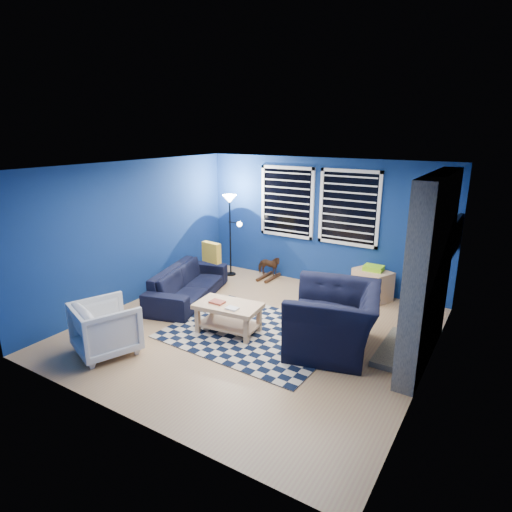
{
  "coord_description": "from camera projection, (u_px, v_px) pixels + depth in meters",
  "views": [
    {
      "loc": [
        3.2,
        -5.13,
        3.0
      ],
      "look_at": [
        -0.14,
        0.3,
        1.11
      ],
      "focal_mm": 30.0,
      "sensor_mm": 36.0,
      "label": 1
    }
  ],
  "objects": [
    {
      "name": "floor",
      "position": [
        254.0,
        330.0,
        6.65
      ],
      "size": [
        5.0,
        5.0,
        0.0
      ],
      "primitive_type": "plane",
      "color": "tan",
      "rests_on": "ground"
    },
    {
      "name": "ceiling",
      "position": [
        253.0,
        167.0,
        5.94
      ],
      "size": [
        5.0,
        5.0,
        0.0
      ],
      "primitive_type": "plane",
      "rotation": [
        3.14,
        0.0,
        0.0
      ],
      "color": "white",
      "rests_on": "wall_back"
    },
    {
      "name": "wall_back",
      "position": [
        321.0,
        223.0,
        8.33
      ],
      "size": [
        5.0,
        0.0,
        5.0
      ],
      "primitive_type": "plane",
      "rotation": [
        1.57,
        0.0,
        0.0
      ],
      "color": "navy",
      "rests_on": "floor"
    },
    {
      "name": "wall_left",
      "position": [
        134.0,
        233.0,
        7.55
      ],
      "size": [
        0.0,
        5.0,
        5.0
      ],
      "primitive_type": "plane",
      "rotation": [
        1.57,
        0.0,
        1.57
      ],
      "color": "navy",
      "rests_on": "floor"
    },
    {
      "name": "wall_right",
      "position": [
        433.0,
        284.0,
        5.03
      ],
      "size": [
        0.0,
        5.0,
        5.0
      ],
      "primitive_type": "plane",
      "rotation": [
        1.57,
        0.0,
        -1.57
      ],
      "color": "navy",
      "rests_on": "floor"
    },
    {
      "name": "fireplace",
      "position": [
        428.0,
        275.0,
        5.53
      ],
      "size": [
        0.65,
        2.0,
        2.5
      ],
      "color": "gray",
      "rests_on": "floor"
    },
    {
      "name": "window_left",
      "position": [
        287.0,
        202.0,
        8.58
      ],
      "size": [
        1.17,
        0.06,
        1.42
      ],
      "color": "black",
      "rests_on": "wall_back"
    },
    {
      "name": "window_right",
      "position": [
        349.0,
        208.0,
        7.92
      ],
      "size": [
        1.17,
        0.06,
        1.42
      ],
      "color": "black",
      "rests_on": "wall_back"
    },
    {
      "name": "tv",
      "position": [
        455.0,
        237.0,
        6.65
      ],
      "size": [
        0.07,
        1.0,
        0.58
      ],
      "color": "black",
      "rests_on": "wall_right"
    },
    {
      "name": "rug",
      "position": [
        254.0,
        333.0,
        6.55
      ],
      "size": [
        2.59,
        2.11,
        0.02
      ],
      "primitive_type": "cube",
      "rotation": [
        0.0,
        0.0,
        -0.04
      ],
      "color": "black",
      "rests_on": "floor"
    },
    {
      "name": "sofa",
      "position": [
        188.0,
        284.0,
        7.8
      ],
      "size": [
        2.18,
        1.32,
        0.6
      ],
      "primitive_type": "imported",
      "rotation": [
        0.0,
        0.0,
        1.84
      ],
      "color": "black",
      "rests_on": "floor"
    },
    {
      "name": "armchair_big",
      "position": [
        334.0,
        319.0,
        5.99
      ],
      "size": [
        1.64,
        1.52,
        0.9
      ],
      "primitive_type": "imported",
      "rotation": [
        0.0,
        0.0,
        -1.31
      ],
      "color": "black",
      "rests_on": "floor"
    },
    {
      "name": "armchair_bent",
      "position": [
        106.0,
        328.0,
        5.91
      ],
      "size": [
        1.03,
        1.04,
        0.74
      ],
      "primitive_type": "imported",
      "rotation": [
        0.0,
        0.0,
        2.77
      ],
      "color": "gray",
      "rests_on": "floor"
    },
    {
      "name": "rocking_horse",
      "position": [
        269.0,
        266.0,
        8.88
      ],
      "size": [
        0.33,
        0.54,
        0.42
      ],
      "primitive_type": "imported",
      "rotation": [
        0.0,
        0.0,
        1.79
      ],
      "color": "#412014",
      "rests_on": "floor"
    },
    {
      "name": "coffee_table",
      "position": [
        228.0,
        312.0,
        6.49
      ],
      "size": [
        1.04,
        0.67,
        0.49
      ],
      "rotation": [
        0.0,
        0.0,
        0.11
      ],
      "color": "tan",
      "rests_on": "rug"
    },
    {
      "name": "cabinet",
      "position": [
        372.0,
        284.0,
        7.82
      ],
      "size": [
        0.78,
        0.67,
        0.64
      ],
      "rotation": [
        0.0,
        0.0,
        -0.42
      ],
      "color": "tan",
      "rests_on": "floor"
    },
    {
      "name": "floor_lamp",
      "position": [
        230.0,
        210.0,
        8.79
      ],
      "size": [
        0.47,
        0.29,
        1.71
      ],
      "color": "black",
      "rests_on": "floor"
    },
    {
      "name": "throw_pillow",
      "position": [
        211.0,
        252.0,
        8.01
      ],
      "size": [
        0.41,
        0.18,
        0.38
      ],
      "primitive_type": "cube",
      "rotation": [
        0.0,
        0.0,
        -0.15
      ],
      "color": "gold",
      "rests_on": "sofa"
    }
  ]
}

